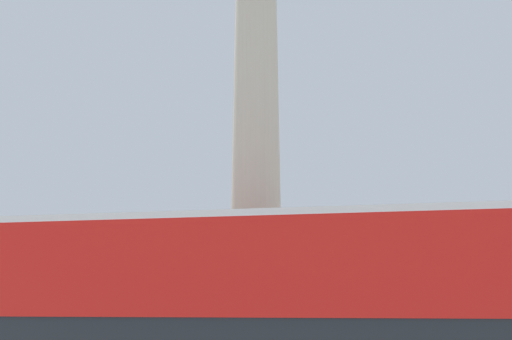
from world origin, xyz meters
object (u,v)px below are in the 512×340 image
(equestrian_statue, at_px, (36,335))
(street_lamp, at_px, (342,292))
(monument_column, at_px, (256,232))
(bus_b, at_px, (247,334))

(equestrian_statue, xyz_separation_m, street_lamp, (13.49, -6.43, 1.59))
(equestrian_statue, relative_size, street_lamp, 1.11)
(monument_column, bearing_deg, equestrian_statue, 167.62)
(monument_column, relative_size, equestrian_statue, 3.34)
(monument_column, height_order, equestrian_statue, monument_column)
(equestrian_statue, distance_m, street_lamp, 15.03)
(equestrian_statue, bearing_deg, street_lamp, -52.60)
(bus_b, distance_m, equestrian_statue, 14.93)
(equestrian_statue, height_order, street_lamp, equestrian_statue)
(monument_column, relative_size, bus_b, 1.77)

